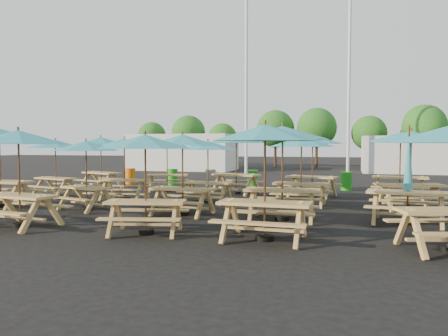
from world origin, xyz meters
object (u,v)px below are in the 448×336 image
(picnic_unit_10, at_px, (208,148))
(waste_bin_2, at_px, (211,178))
(picnic_unit_14, at_px, (301,145))
(waste_bin_1, at_px, (173,177))
(picnic_unit_4, at_px, (18,142))
(picnic_unit_11, at_px, (236,142))
(picnic_unit_8, at_px, (145,147))
(picnic_unit_13, at_px, (283,138))
(picnic_unit_5, at_px, (86,149))
(picnic_unit_17, at_px, (408,184))
(picnic_unit_9, at_px, (182,144))
(picnic_unit_7, at_px, (167,147))
(picnic_unit_19, at_px, (401,140))
(picnic_unit_3, at_px, (101,143))
(picnic_unit_6, at_px, (124,146))
(waste_bin_0, at_px, (130,176))
(picnic_unit_15, at_px, (313,143))
(waste_bin_3, at_px, (253,179))
(picnic_unit_2, at_px, (55,147))
(waste_bin_4, at_px, (346,181))
(picnic_unit_12, at_px, (265,139))

(picnic_unit_10, distance_m, waste_bin_2, 6.30)
(picnic_unit_14, relative_size, waste_bin_1, 2.81)
(picnic_unit_4, height_order, picnic_unit_11, picnic_unit_11)
(picnic_unit_8, bearing_deg, picnic_unit_14, 49.41)
(picnic_unit_13, height_order, waste_bin_1, picnic_unit_13)
(picnic_unit_5, relative_size, picnic_unit_17, 1.03)
(picnic_unit_9, height_order, picnic_unit_14, picnic_unit_9)
(picnic_unit_7, xyz_separation_m, picnic_unit_19, (9.14, -0.04, 0.23))
(waste_bin_1, bearing_deg, picnic_unit_9, -65.79)
(picnic_unit_3, height_order, picnic_unit_6, picnic_unit_3)
(picnic_unit_3, xyz_separation_m, picnic_unit_17, (11.77, -5.27, -1.02))
(picnic_unit_3, height_order, waste_bin_0, picnic_unit_3)
(picnic_unit_4, relative_size, waste_bin_0, 3.16)
(picnic_unit_5, height_order, waste_bin_2, picnic_unit_5)
(picnic_unit_3, height_order, picnic_unit_4, picnic_unit_3)
(picnic_unit_19, bearing_deg, picnic_unit_9, -132.50)
(picnic_unit_15, xyz_separation_m, waste_bin_1, (-6.93, 3.06, -1.65))
(picnic_unit_19, bearing_deg, picnic_unit_13, -115.47)
(picnic_unit_14, bearing_deg, picnic_unit_4, -135.59)
(picnic_unit_19, distance_m, waste_bin_3, 6.95)
(picnic_unit_5, bearing_deg, waste_bin_3, 86.39)
(picnic_unit_8, relative_size, picnic_unit_11, 0.89)
(picnic_unit_2, xyz_separation_m, picnic_unit_15, (9.34, 2.59, 0.15))
(waste_bin_4, bearing_deg, picnic_unit_4, -124.28)
(picnic_unit_3, distance_m, picnic_unit_4, 8.67)
(picnic_unit_19, bearing_deg, waste_bin_2, 166.06)
(picnic_unit_8, height_order, picnic_unit_14, picnic_unit_14)
(picnic_unit_11, bearing_deg, picnic_unit_6, -123.88)
(waste_bin_2, bearing_deg, picnic_unit_15, -32.35)
(picnic_unit_7, xyz_separation_m, waste_bin_2, (1.01, 2.89, -1.50))
(picnic_unit_9, distance_m, picnic_unit_11, 5.52)
(picnic_unit_5, bearing_deg, waste_bin_4, 65.26)
(picnic_unit_7, relative_size, picnic_unit_12, 1.07)
(picnic_unit_5, distance_m, picnic_unit_7, 5.52)
(picnic_unit_5, height_order, picnic_unit_8, picnic_unit_8)
(picnic_unit_7, distance_m, waste_bin_1, 3.28)
(waste_bin_4, bearing_deg, picnic_unit_11, -147.42)
(picnic_unit_15, height_order, waste_bin_2, picnic_unit_15)
(picnic_unit_3, height_order, picnic_unit_8, picnic_unit_3)
(picnic_unit_15, bearing_deg, picnic_unit_17, -46.63)
(picnic_unit_2, relative_size, picnic_unit_9, 1.07)
(picnic_unit_19, relative_size, waste_bin_2, 3.21)
(picnic_unit_15, xyz_separation_m, waste_bin_4, (1.23, 2.90, -1.65))
(picnic_unit_2, distance_m, picnic_unit_7, 4.39)
(picnic_unit_14, distance_m, waste_bin_2, 7.71)
(picnic_unit_15, bearing_deg, waste_bin_1, 171.76)
(picnic_unit_14, bearing_deg, picnic_unit_10, -175.77)
(picnic_unit_15, xyz_separation_m, waste_bin_3, (-2.96, 3.15, -1.65))
(picnic_unit_12, height_order, picnic_unit_13, picnic_unit_13)
(picnic_unit_4, relative_size, waste_bin_3, 3.16)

